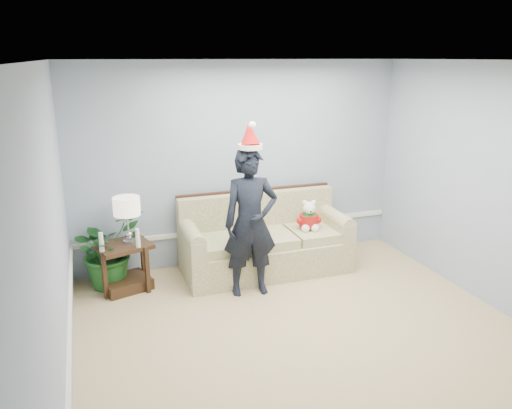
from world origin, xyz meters
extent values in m
cube|color=tan|center=(0.00, 0.00, -0.01)|extent=(4.50, 5.00, 0.02)
cube|color=white|center=(0.00, 0.00, 2.71)|extent=(4.50, 5.00, 0.02)
cube|color=#8F9DB6|center=(0.00, 2.51, 1.35)|extent=(4.50, 0.02, 2.70)
cube|color=#8F9DB6|center=(-2.26, 0.00, 1.35)|extent=(0.02, 5.00, 2.70)
cube|color=white|center=(0.00, 2.48, 0.45)|extent=(4.48, 0.03, 0.06)
cube|color=white|center=(-2.23, 0.00, 0.45)|extent=(0.03, 4.98, 0.06)
cube|color=#5B6B32|center=(0.16, 1.99, 0.21)|extent=(2.16, 0.93, 0.41)
cube|color=#5B6B32|center=(-0.51, 1.94, 0.47)|extent=(0.64, 0.74, 0.12)
cube|color=#5B6B32|center=(0.16, 1.94, 0.47)|extent=(0.64, 0.74, 0.12)
cube|color=#5B6B32|center=(0.83, 1.94, 0.47)|extent=(0.64, 0.74, 0.12)
cube|color=#5B6B32|center=(0.16, 2.34, 0.70)|extent=(2.16, 0.21, 0.58)
cube|color=black|center=(0.16, 2.41, 0.99)|extent=(2.16, 0.07, 0.05)
cube|color=#5B6B32|center=(-0.82, 1.99, 0.53)|extent=(0.19, 0.93, 0.25)
cube|color=#5B6B32|center=(1.15, 1.99, 0.53)|extent=(0.19, 0.93, 0.25)
cube|color=#3C2815|center=(-1.64, 2.03, 0.56)|extent=(0.73, 0.66, 0.05)
cube|color=#3C2815|center=(-1.64, 2.03, 0.07)|extent=(0.65, 0.59, 0.14)
cube|color=#3C2815|center=(-1.88, 1.84, 0.29)|extent=(0.06, 0.06, 0.58)
cube|color=#3C2815|center=(-1.39, 1.84, 0.29)|extent=(0.06, 0.06, 0.58)
cube|color=#3C2815|center=(-1.88, 2.23, 0.29)|extent=(0.06, 0.06, 0.58)
cube|color=#3C2815|center=(-1.39, 2.23, 0.29)|extent=(0.06, 0.06, 0.58)
cylinder|color=silver|center=(-1.56, 2.06, 0.60)|extent=(0.15, 0.15, 0.03)
sphere|color=silver|center=(-1.56, 2.06, 0.68)|extent=(0.09, 0.09, 0.09)
cylinder|color=silver|center=(-1.56, 2.06, 0.82)|extent=(0.02, 0.02, 0.32)
cylinder|color=beige|center=(-1.56, 2.06, 1.04)|extent=(0.32, 0.32, 0.22)
cylinder|color=silver|center=(-1.88, 1.86, 0.65)|extent=(0.06, 0.06, 0.12)
cylinder|color=white|center=(-1.88, 1.86, 0.76)|extent=(0.05, 0.05, 0.10)
cylinder|color=silver|center=(-1.48, 1.86, 0.65)|extent=(0.06, 0.06, 0.12)
cylinder|color=white|center=(-1.48, 1.86, 0.76)|extent=(0.05, 0.05, 0.10)
imported|color=#1C5720|center=(-1.81, 2.21, 0.47)|extent=(1.11, 1.09, 0.93)
imported|color=black|center=(-0.22, 1.45, 0.88)|extent=(0.68, 0.48, 1.75)
cylinder|color=white|center=(-0.22, 1.45, 1.77)|extent=(0.29, 0.29, 0.05)
cone|color=red|center=(-0.22, 1.48, 1.91)|extent=(0.24, 0.31, 0.32)
sphere|color=white|center=(-0.22, 1.38, 2.02)|extent=(0.08, 0.08, 0.08)
sphere|color=white|center=(0.75, 1.93, 0.65)|extent=(0.23, 0.23, 0.23)
cylinder|color=red|center=(0.75, 1.93, 0.65)|extent=(0.30, 0.30, 0.16)
cylinder|color=#136220|center=(0.75, 1.93, 0.74)|extent=(0.20, 0.20, 0.03)
sphere|color=white|center=(0.69, 1.82, 0.58)|extent=(0.11, 0.11, 0.11)
sphere|color=white|center=(0.81, 1.82, 0.58)|extent=(0.11, 0.11, 0.11)
sphere|color=white|center=(0.75, 1.92, 0.83)|extent=(0.16, 0.16, 0.16)
sphere|color=black|center=(0.75, 1.82, 0.81)|extent=(0.02, 0.02, 0.02)
sphere|color=white|center=(0.69, 1.93, 0.90)|extent=(0.06, 0.06, 0.06)
sphere|color=white|center=(0.81, 1.93, 0.90)|extent=(0.06, 0.06, 0.06)
camera|label=1|loc=(-1.97, -3.75, 2.73)|focal=35.00mm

